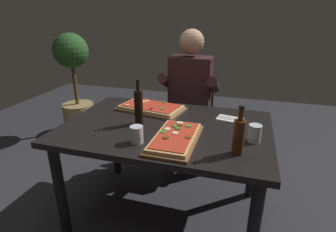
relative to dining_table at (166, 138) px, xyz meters
The scene contains 12 objects.
ground_plane 0.64m from the dining_table, ahead, with size 6.40×6.40×0.00m, color #2D2D33.
dining_table is the anchor object (origin of this frame).
pizza_rectangular_front 0.35m from the dining_table, 127.89° to the left, with size 0.55×0.37×0.05m.
pizza_rectangular_left 0.27m from the dining_table, 59.57° to the right, with size 0.26×0.49×0.05m.
wine_bottle_dark 0.59m from the dining_table, 27.82° to the right, with size 0.06×0.06×0.28m.
oil_bottle_amber 0.29m from the dining_table, behind, with size 0.06×0.06×0.31m.
tumbler_near_camera 0.60m from the dining_table, ahead, with size 0.08×0.08×0.11m.
tumbler_far_side 0.34m from the dining_table, 106.94° to the right, with size 0.08×0.08×0.10m.
napkin_cutlery_set 0.48m from the dining_table, 29.56° to the left, with size 0.20×0.14×0.01m.
diner_chair 0.87m from the dining_table, 89.96° to the left, with size 0.44×0.44×0.87m.
seated_diner 0.74m from the dining_table, 89.96° to the left, with size 0.53×0.41×1.33m.
potted_plant_corner 1.92m from the dining_table, 143.15° to the left, with size 0.41×0.41×1.24m.
Camera 1 is at (0.50, -1.61, 1.47)m, focal length 28.65 mm.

